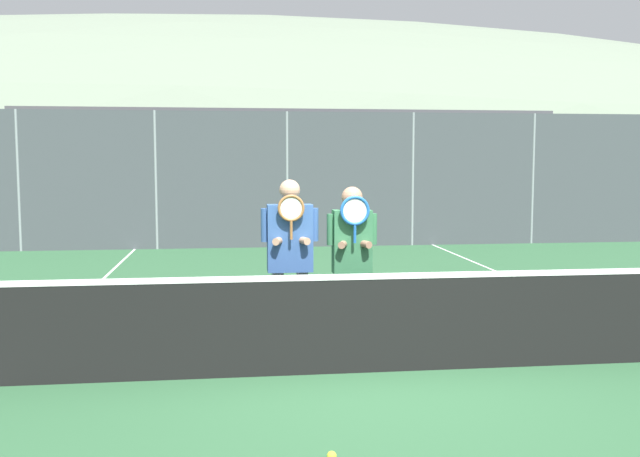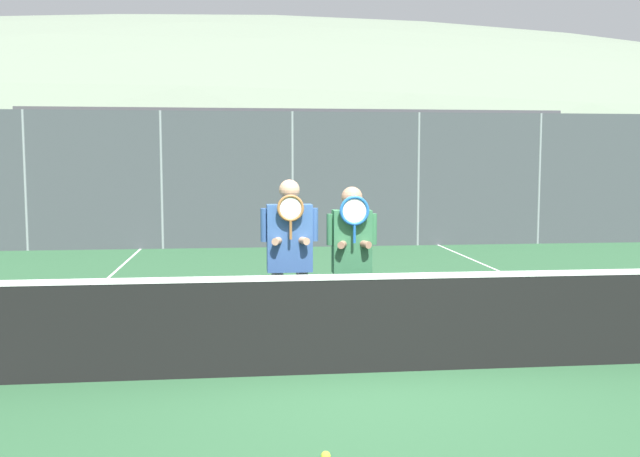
# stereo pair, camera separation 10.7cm
# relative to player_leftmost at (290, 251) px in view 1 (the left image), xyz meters

# --- Properties ---
(ground_plane) EXTENTS (120.00, 120.00, 0.00)m
(ground_plane) POSITION_rel_player_leftmost_xyz_m (0.73, -0.76, -1.12)
(ground_plane) COLOR #2D5B38
(hill_distant) EXTENTS (137.23, 76.24, 26.68)m
(hill_distant) POSITION_rel_player_leftmost_xyz_m (0.73, 59.28, -1.12)
(hill_distant) COLOR slate
(hill_distant) RESTS_ON ground_plane
(clubhouse_building) EXTENTS (17.05, 5.50, 3.68)m
(clubhouse_building) POSITION_rel_player_leftmost_xyz_m (1.31, 17.53, 0.74)
(clubhouse_building) COLOR #9EA3A8
(clubhouse_building) RESTS_ON ground_plane
(fence_back) EXTENTS (18.49, 0.06, 3.23)m
(fence_back) POSITION_rel_player_leftmost_xyz_m (0.73, 9.48, 0.50)
(fence_back) COLOR gray
(fence_back) RESTS_ON ground_plane
(tennis_net) EXTENTS (9.66, 0.09, 1.08)m
(tennis_net) POSITION_rel_player_leftmost_xyz_m (0.73, -0.76, -0.61)
(tennis_net) COLOR gray
(tennis_net) RESTS_ON ground_plane
(court_line_left_sideline) EXTENTS (0.05, 16.00, 0.01)m
(court_line_left_sideline) POSITION_rel_player_leftmost_xyz_m (-2.86, 2.24, -1.12)
(court_line_left_sideline) COLOR white
(court_line_left_sideline) RESTS_ON ground_plane
(court_line_right_sideline) EXTENTS (0.05, 16.00, 0.01)m
(court_line_right_sideline) POSITION_rel_player_leftmost_xyz_m (4.32, 2.24, -1.12)
(court_line_right_sideline) COLOR white
(court_line_right_sideline) RESTS_ON ground_plane
(player_leftmost) EXTENTS (0.61, 0.34, 1.88)m
(player_leftmost) POSITION_rel_player_leftmost_xyz_m (0.00, 0.00, 0.00)
(player_leftmost) COLOR white
(player_leftmost) RESTS_ON ground_plane
(player_center_left) EXTENTS (0.55, 0.34, 1.80)m
(player_center_left) POSITION_rel_player_leftmost_xyz_m (0.68, 0.04, -0.04)
(player_center_left) COLOR #232838
(player_center_left) RESTS_ON ground_plane
(car_far_left) EXTENTS (4.20, 1.91, 1.73)m
(car_far_left) POSITION_rel_player_leftmost_xyz_m (-4.12, 12.29, -0.24)
(car_far_left) COLOR maroon
(car_far_left) RESTS_ON ground_plane
(car_left_of_center) EXTENTS (4.39, 2.02, 1.78)m
(car_left_of_center) POSITION_rel_player_leftmost_xyz_m (0.86, 12.07, -0.21)
(car_left_of_center) COLOR navy
(car_left_of_center) RESTS_ON ground_plane
(car_center) EXTENTS (4.45, 2.07, 1.77)m
(car_center) POSITION_rel_player_leftmost_xyz_m (5.97, 12.24, -0.22)
(car_center) COLOR #B2B7BC
(car_center) RESTS_ON ground_plane
(car_right_of_center) EXTENTS (4.72, 2.00, 1.82)m
(car_right_of_center) POSITION_rel_player_leftmost_xyz_m (11.24, 12.28, -0.20)
(car_right_of_center) COLOR navy
(car_right_of_center) RESTS_ON ground_plane
(tennis_ball_on_court) EXTENTS (0.07, 0.07, 0.07)m
(tennis_ball_on_court) POSITION_rel_player_leftmost_xyz_m (0.06, -2.76, -1.09)
(tennis_ball_on_court) COLOR #CCDB33
(tennis_ball_on_court) RESTS_ON ground_plane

